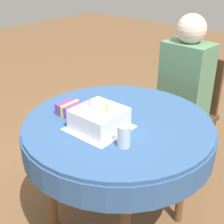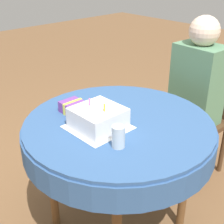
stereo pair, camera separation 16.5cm
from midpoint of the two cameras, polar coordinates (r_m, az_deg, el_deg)
The scene contains 8 objects.
ground_plane at distance 2.17m, azimuth -1.36°, elevation -19.75°, with size 12.00×12.00×0.00m, color brown.
dining_table at distance 1.74m, azimuth -1.59°, elevation -4.38°, with size 1.05×1.05×0.76m.
chair at distance 2.50m, azimuth 11.75°, elevation 0.48°, with size 0.45×0.45×0.90m.
person at distance 2.33m, azimuth 11.06°, elevation 5.19°, with size 0.35×0.34×1.23m.
napkin at distance 1.64m, azimuth -5.22°, elevation -2.98°, with size 0.29×0.29×0.00m.
birthday_cake at distance 1.61m, azimuth -5.30°, elevation -1.27°, with size 0.24×0.24×0.15m.
drinking_glass at distance 1.45m, azimuth -1.06°, elevation -4.52°, with size 0.06×0.06×0.11m.
gift_box at distance 1.79m, azimuth -10.33°, elevation 0.52°, with size 0.12×0.13×0.07m.
Camera 1 is at (0.94, -1.16, 1.57)m, focal length 50.00 mm.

